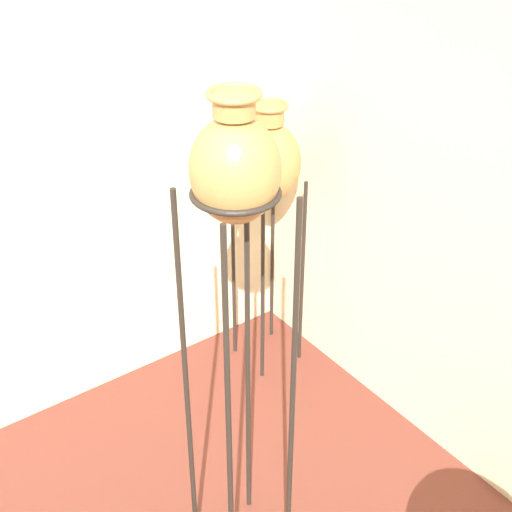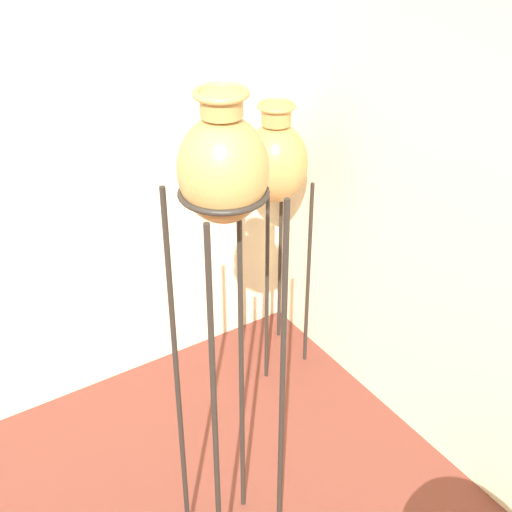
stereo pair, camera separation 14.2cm
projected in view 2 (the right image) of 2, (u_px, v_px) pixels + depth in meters
vase_stand_tall at (224, 190)px, 2.16m from camera, size 0.30×0.30×1.97m
vase_stand_medium at (276, 166)px, 3.46m from camera, size 0.31×0.31×1.49m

